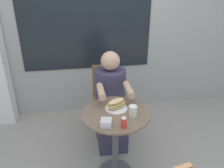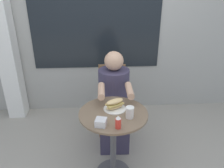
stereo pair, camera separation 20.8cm
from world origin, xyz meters
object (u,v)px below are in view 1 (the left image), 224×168
cafe_table (115,131)px  sandwich_on_plate (116,105)px  seated_diner (111,107)px  diner_chair (107,92)px  condiment_bottle (124,122)px  drink_cup (133,111)px

cafe_table → sandwich_on_plate: size_ratio=3.50×
cafe_table → seated_diner: seated_diner is taller
seated_diner → sandwich_on_plate: (-0.02, -0.44, 0.28)m
diner_chair → seated_diner: bearing=90.7°
seated_diner → condiment_bottle: seated_diner is taller
seated_diner → condiment_bottle: bearing=89.6°
condiment_bottle → seated_diner: bearing=88.5°
cafe_table → seated_diner: bearing=85.2°
seated_diner → drink_cup: (0.09, -0.60, 0.29)m
cafe_table → seated_diner: (0.04, 0.51, -0.03)m
cafe_table → drink_cup: (0.14, -0.09, 0.26)m
sandwich_on_plate → condiment_bottle: condiment_bottle is taller
sandwich_on_plate → drink_cup: (0.12, -0.15, 0.01)m
cafe_table → seated_diner: 0.51m
diner_chair → drink_cup: (0.09, -0.94, 0.27)m
diner_chair → drink_cup: size_ratio=8.37×
drink_cup → condiment_bottle: size_ratio=0.92×
seated_diner → sandwich_on_plate: seated_diner is taller
diner_chair → seated_diner: (-0.00, -0.35, -0.02)m
diner_chair → condiment_bottle: diner_chair is taller
sandwich_on_plate → drink_cup: bearing=-51.6°
diner_chair → drink_cup: diner_chair is taller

